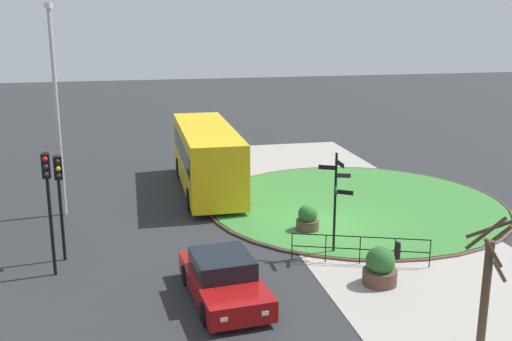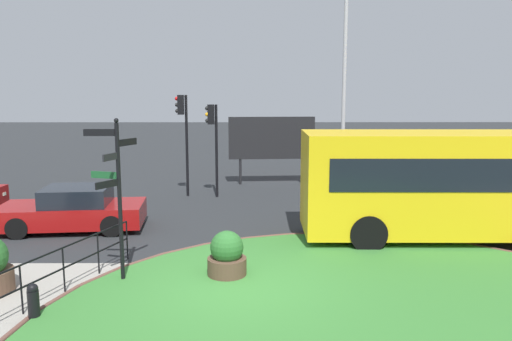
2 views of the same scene
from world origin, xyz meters
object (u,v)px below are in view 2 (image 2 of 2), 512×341
Objects in this scene: bollard_foreground at (33,302)px; traffic_light_far at (183,123)px; signpost_directional at (116,187)px; lamppost_tall at (344,81)px; planter_near_signpost at (227,257)px; billboard_right at (272,139)px; car_near_lane at (73,210)px; bus_yellow at (463,183)px; traffic_light_near at (213,130)px.

traffic_light_far reaches higher than bollard_foreground.
signpost_directional is 0.42× the size of lamppost_tall.
billboard_right is at bearing 83.04° from planter_near_signpost.
car_near_lane is at bearing 140.12° from planter_near_signpost.
bus_yellow is 10.26m from billboard_right.
car_near_lane is 11.37m from lamppost_tall.
lamppost_tall is 2.21× the size of billboard_right.
bus_yellow is 1.04× the size of lamppost_tall.
lamppost_tall is at bearing 55.59° from signpost_directional.
traffic_light_far is 3.67× the size of planter_near_signpost.
bus_yellow is 2.30× the size of billboard_right.
traffic_light_near is (-7.58, 5.99, 1.07)m from bus_yellow.
bollard_foreground is 4.09m from planter_near_signpost.
lamppost_tall is at bearing 56.23° from bollard_foreground.
car_near_lane is at bearing -133.51° from billboard_right.
bollard_foreground is 11.66m from traffic_light_near.
traffic_light_far reaches higher than billboard_right.
planter_near_signpost is at bearing -114.31° from lamppost_tall.
bollard_foreground is 6.46m from car_near_lane.
billboard_right is (3.83, 12.16, -0.11)m from signpost_directional.
bus_yellow is at bearing 169.04° from car_near_lane.
bus_yellow is 2.21× the size of traffic_light_far.
signpost_directional reaches higher than planter_near_signpost.
car_near_lane is (-2.58, 4.40, -1.57)m from signpost_directional.
signpost_directional is at bearing -159.35° from bus_yellow.
traffic_light_near reaches higher than signpost_directional.
traffic_light_far is at bearing 145.33° from bus_yellow.
bollard_foreground is at bearing 97.81° from car_near_lane.
planter_near_signpost is (3.48, 2.14, 0.13)m from bollard_foreground.
lamppost_tall reaches higher than billboard_right.
traffic_light_near is 5.63m from lamppost_tall.
bollard_foreground is 0.08× the size of lamppost_tall.
traffic_light_far reaches higher than bus_yellow.
traffic_light_near is at bearing 81.59° from signpost_directional.
billboard_right is at bearing -134.93° from car_near_lane.
traffic_light_near is 0.43× the size of lamppost_tall.
signpost_directional is 0.82× the size of car_near_lane.
lamppost_tall reaches higher than traffic_light_near.
bollard_foreground is 0.08× the size of bus_yellow.
billboard_right is (-5.11, 8.88, 0.41)m from bus_yellow.
bus_yellow is (8.94, 3.27, -0.52)m from signpost_directional.
planter_near_signpost is (4.95, -4.14, -0.12)m from car_near_lane.
billboard_right reaches higher than car_near_lane.
billboard_right reaches higher than planter_near_signpost.
car_near_lane is 6.61m from traffic_light_near.
car_near_lane is 6.46m from planter_near_signpost.
traffic_light_far is (1.26, 11.36, 2.62)m from bollard_foreground.
signpost_directional is 9.38m from traffic_light_near.
signpost_directional reaches higher than bus_yellow.
bus_yellow is 2.03× the size of car_near_lane.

